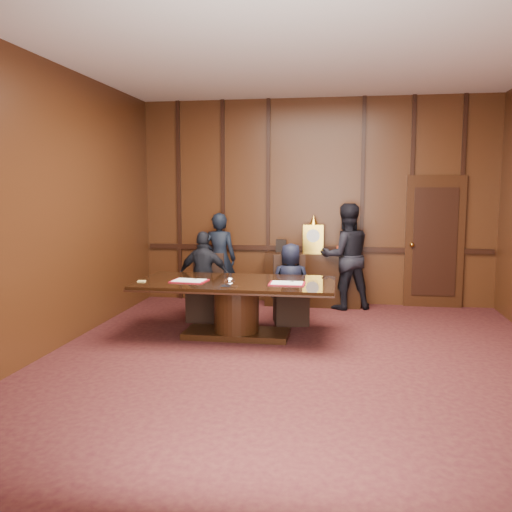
# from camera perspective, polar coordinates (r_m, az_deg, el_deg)

# --- Properties ---
(room) EXTENTS (7.00, 7.04, 3.50)m
(room) POSITION_cam_1_polar(r_m,az_deg,el_deg) (6.02, 5.16, 4.63)
(room) COLOR black
(room) RESTS_ON ground
(sideboard) EXTENTS (1.60, 0.45, 1.54)m
(sideboard) POSITION_cam_1_polar(r_m,az_deg,el_deg) (9.26, 6.02, -2.22)
(sideboard) COLOR black
(sideboard) RESTS_ON ground
(conference_table) EXTENTS (2.62, 1.32, 0.76)m
(conference_table) POSITION_cam_1_polar(r_m,az_deg,el_deg) (7.25, -2.07, -4.59)
(conference_table) COLOR black
(conference_table) RESTS_ON ground
(folder_left) EXTENTS (0.49, 0.37, 0.02)m
(folder_left) POSITION_cam_1_polar(r_m,az_deg,el_deg) (7.23, -7.04, -2.60)
(folder_left) COLOR maroon
(folder_left) RESTS_ON conference_table
(folder_right) EXTENTS (0.46, 0.33, 0.02)m
(folder_right) POSITION_cam_1_polar(r_m,az_deg,el_deg) (6.99, 3.29, -2.89)
(folder_right) COLOR maroon
(folder_right) RESTS_ON conference_table
(inkstand) EXTENTS (0.20, 0.14, 0.12)m
(inkstand) POSITION_cam_1_polar(r_m,az_deg,el_deg) (6.76, -2.82, -2.82)
(inkstand) COLOR white
(inkstand) RESTS_ON conference_table
(notepad) EXTENTS (0.10, 0.07, 0.01)m
(notepad) POSITION_cam_1_polar(r_m,az_deg,el_deg) (7.30, -11.96, -2.61)
(notepad) COLOR #E0C46D
(notepad) RESTS_ON conference_table
(chair_left) EXTENTS (0.48, 0.48, 0.99)m
(chair_left) POSITION_cam_1_polar(r_m,az_deg,el_deg) (8.28, -5.31, -4.69)
(chair_left) COLOR black
(chair_left) RESTS_ON ground
(chair_right) EXTENTS (0.58, 0.58, 0.99)m
(chair_right) POSITION_cam_1_polar(r_m,az_deg,el_deg) (8.06, 3.66, -4.99)
(chair_right) COLOR black
(chair_right) RESTS_ON ground
(signatory_left) EXTENTS (0.80, 0.36, 1.35)m
(signatory_left) POSITION_cam_1_polar(r_m,az_deg,el_deg) (8.13, -5.48, -2.15)
(signatory_left) COLOR black
(signatory_left) RESTS_ON ground
(signatory_right) EXTENTS (0.62, 0.44, 1.20)m
(signatory_right) POSITION_cam_1_polar(r_m,az_deg,el_deg) (7.92, 3.67, -2.95)
(signatory_right) COLOR black
(signatory_right) RESTS_ON ground
(witness_left) EXTENTS (0.58, 0.38, 1.58)m
(witness_left) POSITION_cam_1_polar(r_m,az_deg,el_deg) (9.28, -3.88, -0.29)
(witness_left) COLOR black
(witness_left) RESTS_ON ground
(witness_right) EXTENTS (1.00, 0.88, 1.74)m
(witness_right) POSITION_cam_1_polar(r_m,az_deg,el_deg) (9.04, 9.44, -0.04)
(witness_right) COLOR black
(witness_right) RESTS_ON ground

